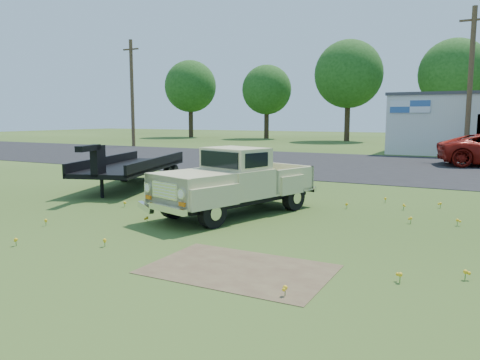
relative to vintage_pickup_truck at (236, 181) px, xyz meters
The scene contains 12 objects.
ground 1.45m from the vintage_pickup_truck, 54.48° to the right, with size 140.00×140.00×0.00m, color #2D4817.
asphalt_lot 14.10m from the vintage_pickup_truck, 87.27° to the left, with size 90.00×14.00×0.02m, color black.
dirt_patch_a 4.58m from the vintage_pickup_truck, 61.15° to the right, with size 3.00×2.00×0.01m, color brown.
dirt_patch_b 3.02m from the vintage_pickup_truck, 117.44° to the left, with size 2.20×1.60×0.01m, color brown.
utility_pole_west 30.21m from the vintage_pickup_truck, 135.36° to the left, with size 1.60×0.30×9.00m.
utility_pole_mid 21.89m from the vintage_pickup_truck, 77.50° to the left, with size 1.60×0.30×9.00m.
treeline_a 47.98m from the vintage_pickup_truck, 124.98° to the left, with size 6.40×6.40×9.52m.
treeline_b 43.91m from the vintage_pickup_truck, 113.39° to the left, with size 5.76×5.76×8.57m.
treeline_c 39.72m from the vintage_pickup_truck, 100.76° to the left, with size 7.04×7.04×10.47m.
treeline_d 40.07m from the vintage_pickup_truck, 86.14° to the left, with size 6.72×6.72×10.00m.
vintage_pickup_truck is the anchor object (origin of this frame).
flatbed_trailer 6.13m from the vintage_pickup_truck, 156.05° to the left, with size 2.09×6.27×1.71m, color black, non-canonical shape.
Camera 1 is at (5.00, -9.65, 2.52)m, focal length 35.00 mm.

